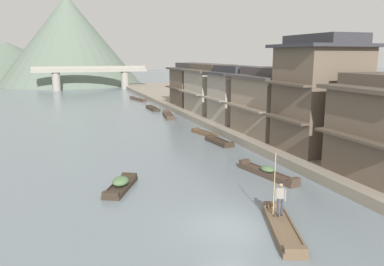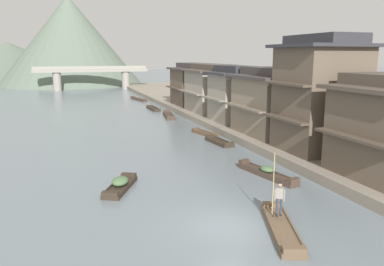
{
  "view_description": "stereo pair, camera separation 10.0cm",
  "coord_description": "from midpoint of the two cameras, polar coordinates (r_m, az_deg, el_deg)",
  "views": [
    {
      "loc": [
        -7.05,
        -15.08,
        7.9
      ],
      "look_at": [
        3.49,
        15.25,
        1.32
      ],
      "focal_mm": 35.5,
      "sensor_mm": 36.0,
      "label": 1
    },
    {
      "loc": [
        -6.96,
        -15.11,
        7.9
      ],
      "look_at": [
        3.49,
        15.25,
        1.32
      ],
      "focal_mm": 35.5,
      "sensor_mm": 36.0,
      "label": 2
    }
  ],
  "objects": [
    {
      "name": "hill_far_west",
      "position": [
        112.99,
        -18.03,
        13.09
      ],
      "size": [
        38.57,
        38.57,
        23.91
      ],
      "primitive_type": "cone",
      "color": "#5B6B5B",
      "rests_on": "ground"
    },
    {
      "name": "ground_plane",
      "position": [
        18.42,
        5.33,
        -13.85
      ],
      "size": [
        400.0,
        400.0,
        0.0
      ],
      "primitive_type": "plane",
      "color": "slate"
    },
    {
      "name": "boat_moored_far",
      "position": [
        34.7,
        4.03,
        -1.34
      ],
      "size": [
        1.47,
        3.78,
        0.46
      ],
      "color": "#33281E",
      "rests_on": "ground"
    },
    {
      "name": "stone_bridge",
      "position": [
        92.0,
        -14.94,
        8.51
      ],
      "size": [
        25.83,
        2.4,
        5.45
      ],
      "color": "gray",
      "rests_on": "ground"
    },
    {
      "name": "hill_far_centre",
      "position": [
        134.7,
        -26.03,
        9.64
      ],
      "size": [
        53.5,
        53.5,
        12.07
      ],
      "primitive_type": "cone",
      "color": "#5B6B5B",
      "rests_on": "ground"
    },
    {
      "name": "boat_moored_second",
      "position": [
        49.65,
        -3.64,
        2.61
      ],
      "size": [
        1.92,
        5.57,
        0.54
      ],
      "color": "#423328",
      "rests_on": "ground"
    },
    {
      "name": "house_waterfront_end",
      "position": [
        56.65,
        0.1,
        7.3
      ],
      "size": [
        6.6,
        7.25,
        6.14
      ],
      "color": "brown",
      "rests_on": "riverbank_right"
    },
    {
      "name": "boat_midriver_drifting",
      "position": [
        68.85,
        -8.14,
        5.02
      ],
      "size": [
        2.01,
        5.85,
        0.51
      ],
      "color": "#423328",
      "rests_on": "ground"
    },
    {
      "name": "boat_upstream_distant",
      "position": [
        56.76,
        -5.96,
        3.66
      ],
      "size": [
        1.13,
        4.94,
        0.4
      ],
      "color": "#33281E",
      "rests_on": "ground"
    },
    {
      "name": "house_waterfront_tall",
      "position": [
        36.21,
        12.01,
        4.62
      ],
      "size": [
        6.6,
        7.82,
        6.14
      ],
      "color": "gray",
      "rests_on": "riverbank_right"
    },
    {
      "name": "boat_moored_nearest",
      "position": [
        25.81,
        11.12,
        -5.9
      ],
      "size": [
        1.83,
        5.27,
        0.71
      ],
      "color": "#423328",
      "rests_on": "ground"
    },
    {
      "name": "house_waterfront_narrow",
      "position": [
        42.41,
        6.2,
        5.81
      ],
      "size": [
        5.47,
        6.05,
        6.14
      ],
      "color": "gray",
      "rests_on": "riverbank_right"
    },
    {
      "name": "boatman_person",
      "position": [
        18.45,
        12.93,
        -9.02
      ],
      "size": [
        0.52,
        0.37,
        3.04
      ],
      "color": "black",
      "rests_on": "boat_foreground_poled"
    },
    {
      "name": "boat_moored_third",
      "position": [
        38.54,
        1.83,
        -0.03
      ],
      "size": [
        1.71,
        3.7,
        0.41
      ],
      "color": "brown",
      "rests_on": "ground"
    },
    {
      "name": "boat_foreground_poled",
      "position": [
        18.28,
        13.31,
        -13.78
      ],
      "size": [
        2.68,
        5.02,
        0.49
      ],
      "color": "brown",
      "rests_on": "ground"
    },
    {
      "name": "riverbank_right",
      "position": [
        51.57,
        8.62,
        3.02
      ],
      "size": [
        18.0,
        110.0,
        0.67
      ],
      "primitive_type": "cube",
      "color": "gray",
      "rests_on": "ground"
    },
    {
      "name": "house_waterfront_second",
      "position": [
        30.53,
        18.58,
        5.5
      ],
      "size": [
        6.53,
        6.07,
        8.74
      ],
      "color": "brown",
      "rests_on": "riverbank_right"
    },
    {
      "name": "boat_midriver_upstream",
      "position": [
        23.39,
        -10.79,
        -7.64
      ],
      "size": [
        2.63,
        3.81,
        0.76
      ],
      "color": "#33281E",
      "rests_on": "ground"
    },
    {
      "name": "house_waterfront_far",
      "position": [
        49.68,
        3.01,
        6.68
      ],
      "size": [
        6.67,
        7.98,
        6.14
      ],
      "color": "gray",
      "rests_on": "riverbank_right"
    }
  ]
}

